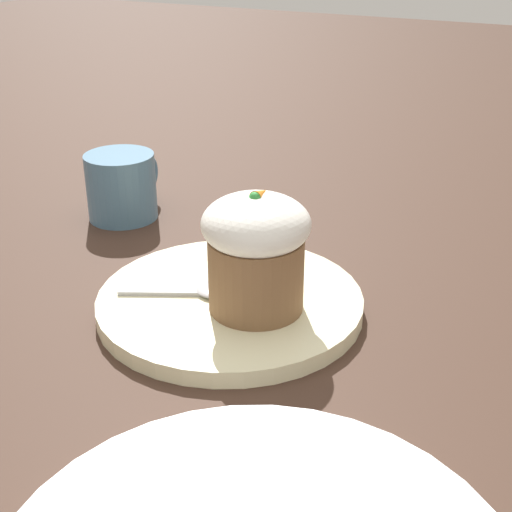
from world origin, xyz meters
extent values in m
plane|color=#3D281E|center=(0.00, 0.00, 0.00)|extent=(4.00, 4.00, 0.00)
cylinder|color=beige|center=(0.00, 0.00, 0.01)|extent=(0.24, 0.24, 0.02)
cylinder|color=brown|center=(-0.01, -0.03, 0.05)|extent=(0.08, 0.08, 0.07)
ellipsoid|color=white|center=(-0.01, -0.03, 0.10)|extent=(0.09, 0.09, 0.05)
cone|color=orange|center=(0.00, -0.03, 0.12)|extent=(0.02, 0.01, 0.01)
sphere|color=green|center=(-0.01, -0.03, 0.12)|extent=(0.01, 0.01, 0.01)
cube|color=#B7B7BC|center=(-0.03, 0.06, 0.02)|extent=(0.04, 0.07, 0.00)
ellipsoid|color=#B7B7BC|center=(0.00, 0.01, 0.02)|extent=(0.05, 0.06, 0.01)
cylinder|color=teal|center=(0.14, 0.22, 0.04)|extent=(0.08, 0.08, 0.08)
torus|color=teal|center=(0.18, 0.22, 0.04)|extent=(0.05, 0.01, 0.05)
camera|label=1|loc=(-0.50, -0.28, 0.33)|focal=50.00mm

